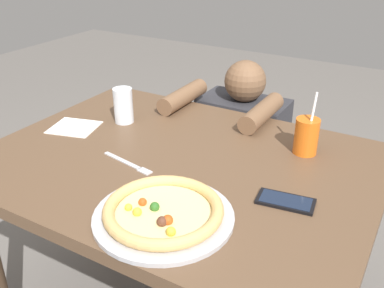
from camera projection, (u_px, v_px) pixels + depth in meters
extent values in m
cube|color=brown|center=(177.00, 165.00, 1.36)|extent=(1.20, 0.90, 0.04)
cylinder|color=#443122|center=(126.00, 173.00, 2.05)|extent=(0.07, 0.07, 0.71)
cylinder|color=#443122|center=(354.00, 246.00, 1.58)|extent=(0.07, 0.07, 0.71)
cylinder|color=#B7B7BC|center=(164.00, 217.00, 1.08)|extent=(0.35, 0.35, 0.01)
cylinder|color=#EFD68C|center=(163.00, 213.00, 1.07)|extent=(0.24, 0.24, 0.01)
torus|color=tan|center=(163.00, 209.00, 1.07)|extent=(0.30, 0.30, 0.03)
sphere|color=#BF4C19|center=(168.00, 220.00, 1.02)|extent=(0.03, 0.03, 0.03)
sphere|color=#2D6623|center=(155.00, 207.00, 1.07)|extent=(0.02, 0.02, 0.02)
sphere|color=gold|center=(137.00, 212.00, 1.05)|extent=(0.02, 0.02, 0.02)
sphere|color=#BF4C19|center=(143.00, 202.00, 1.09)|extent=(0.02, 0.02, 0.02)
sphere|color=gold|center=(171.00, 232.00, 0.99)|extent=(0.02, 0.02, 0.02)
sphere|color=gold|center=(128.00, 207.00, 1.07)|extent=(0.02, 0.02, 0.02)
sphere|color=brown|center=(162.00, 222.00, 1.02)|extent=(0.03, 0.03, 0.03)
cylinder|color=orange|center=(306.00, 136.00, 1.37)|extent=(0.08, 0.08, 0.12)
cylinder|color=white|center=(314.00, 109.00, 1.32)|extent=(0.01, 0.03, 0.10)
cylinder|color=silver|center=(123.00, 105.00, 1.58)|extent=(0.07, 0.07, 0.13)
cube|color=white|center=(125.00, 96.00, 1.56)|extent=(0.03, 0.03, 0.02)
cube|color=white|center=(122.00, 98.00, 1.56)|extent=(0.04, 0.04, 0.03)
cube|color=white|center=(74.00, 127.00, 1.56)|extent=(0.19, 0.18, 0.00)
cube|color=silver|center=(122.00, 161.00, 1.34)|extent=(0.16, 0.04, 0.00)
cube|color=silver|center=(145.00, 171.00, 1.28)|extent=(0.05, 0.03, 0.00)
cube|color=black|center=(286.00, 201.00, 1.14)|extent=(0.16, 0.09, 0.01)
cube|color=#192338|center=(286.00, 200.00, 1.14)|extent=(0.14, 0.08, 0.00)
cylinder|color=#333847|center=(239.00, 197.00, 2.10)|extent=(0.30, 0.30, 0.45)
cube|color=#2D2D33|center=(242.00, 129.00, 1.94)|extent=(0.38, 0.22, 0.28)
sphere|color=brown|center=(245.00, 81.00, 1.84)|extent=(0.18, 0.18, 0.18)
cylinder|color=brown|center=(183.00, 96.00, 1.75)|extent=(0.07, 0.28, 0.07)
cylinder|color=brown|center=(262.00, 113.00, 1.60)|extent=(0.07, 0.28, 0.07)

